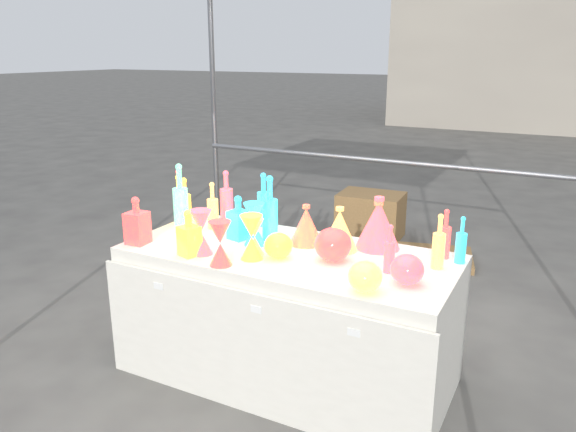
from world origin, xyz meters
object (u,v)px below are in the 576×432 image
at_px(display_table, 287,315).
at_px(globe_0, 278,247).
at_px(decanter_0, 189,233).
at_px(hourglass_0, 220,243).
at_px(bottle_0, 180,199).
at_px(cardboard_box_closed, 371,215).
at_px(lampshade_0, 306,224).

xyz_separation_m(display_table, globe_0, (-0.00, -0.10, 0.44)).
distance_m(decanter_0, globe_0, 0.48).
xyz_separation_m(decanter_0, hourglass_0, (0.23, -0.04, -0.01)).
distance_m(display_table, bottle_0, 1.02).
xyz_separation_m(display_table, cardboard_box_closed, (-0.42, 2.58, -0.15)).
bearing_deg(cardboard_box_closed, hourglass_0, -89.38).
xyz_separation_m(decanter_0, lampshade_0, (0.47, 0.45, -0.01)).
relative_size(globe_0, lampshade_0, 0.66).
bearing_deg(cardboard_box_closed, decanter_0, -93.85).
relative_size(cardboard_box_closed, bottle_0, 1.99).
relative_size(hourglass_0, lampshade_0, 1.02).
distance_m(globe_0, lampshade_0, 0.28).
bearing_deg(hourglass_0, bottle_0, 142.24).
relative_size(bottle_0, globe_0, 2.06).
xyz_separation_m(cardboard_box_closed, lampshade_0, (0.45, -2.42, 0.64)).
height_order(display_table, bottle_0, bottle_0).
relative_size(hourglass_0, globe_0, 1.54).
height_order(decanter_0, lampshade_0, decanter_0).
xyz_separation_m(bottle_0, decanter_0, (0.41, -0.45, -0.03)).
bearing_deg(bottle_0, globe_0, -17.64).
height_order(cardboard_box_closed, bottle_0, bottle_0).
bearing_deg(lampshade_0, cardboard_box_closed, 91.73).
xyz_separation_m(display_table, hourglass_0, (-0.21, -0.33, 0.49)).
height_order(display_table, decanter_0, decanter_0).
xyz_separation_m(bottle_0, hourglass_0, (0.64, -0.50, -0.04)).
relative_size(display_table, globe_0, 12.25).
xyz_separation_m(bottle_0, globe_0, (0.85, -0.27, -0.09)).
relative_size(bottle_0, hourglass_0, 1.33).
bearing_deg(decanter_0, bottle_0, 150.48).
bearing_deg(lampshade_0, bottle_0, 171.11).
bearing_deg(decanter_0, display_table, 51.03).
relative_size(display_table, cardboard_box_closed, 3.00).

